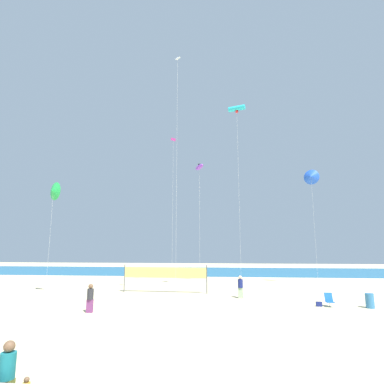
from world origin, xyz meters
name	(u,v)px	position (x,y,z in m)	size (l,w,h in m)	color
ground_plane	(176,315)	(0.00, 0.00, 0.00)	(120.00, 120.00, 0.00)	beige
ocean_band	(207,271)	(0.00, 34.33, 0.00)	(120.00, 20.00, 0.01)	#1E6B99
mother_figure	(7,373)	(-2.50, -11.37, 0.88)	(0.38, 0.38, 1.64)	olive
beachgoer_navy_shirt	(240,286)	(4.16, 6.69, 0.92)	(0.40, 0.40, 1.73)	#99B28C
beachgoer_charcoal_shirt	(90,297)	(-5.36, 0.17, 0.91)	(0.39, 0.39, 1.70)	#7A3872
folding_beach_chair	(329,300)	(9.95, 3.65, 0.47)	(0.52, 0.65, 0.89)	#1959B2
trash_barrel	(370,301)	(12.43, 3.37, 0.47)	(0.53, 0.53, 0.94)	teal
volleyball_net	(165,274)	(-2.34, 8.98, 1.63)	(7.54, 0.51, 2.40)	#4C4C51
beach_handbag	(319,304)	(9.26, 3.68, 0.15)	(0.38, 0.19, 0.30)	navy
kite_blue_delta	(311,177)	(12.50, 15.16, 11.51)	(1.68, 1.19, 12.34)	silver
kite_green_delta	(53,191)	(-11.80, 6.28, 8.78)	(1.56, 1.13, 9.58)	silver
kite_magenta_diamond	(173,143)	(-2.57, 14.34, 15.59)	(0.75, 0.75, 16.20)	silver
kite_white_diamond	(177,69)	(-0.78, 4.96, 18.89)	(0.63, 0.63, 20.13)	silver
kite_violet_inflatable	(199,167)	(0.52, 12.33, 12.13)	(1.20, 1.34, 12.52)	silver
kite_cyan_tube	(237,109)	(4.58, 13.26, 18.87)	(1.89, 1.09, 19.22)	silver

